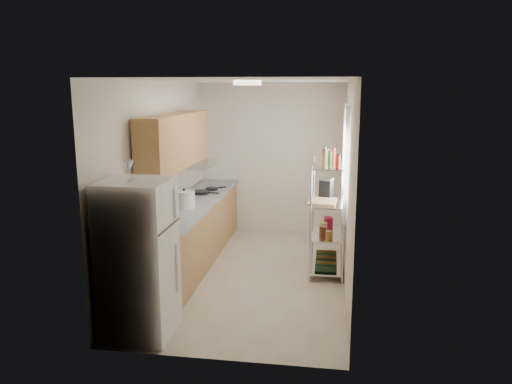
% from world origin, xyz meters
% --- Properties ---
extents(room, '(2.52, 4.42, 2.62)m').
position_xyz_m(room, '(0.00, 0.00, 1.30)').
color(room, '#B1A690').
rests_on(room, ground).
extents(counter_run, '(0.63, 3.51, 0.90)m').
position_xyz_m(counter_run, '(-0.92, 0.44, 0.45)').
color(counter_run, '#B67D4D').
rests_on(counter_run, ground).
extents(upper_cabinets, '(0.33, 2.20, 0.72)m').
position_xyz_m(upper_cabinets, '(-1.05, 0.10, 1.81)').
color(upper_cabinets, '#B67D4D').
rests_on(upper_cabinets, room).
extents(range_hood, '(0.50, 0.60, 0.12)m').
position_xyz_m(range_hood, '(-1.00, 0.90, 1.39)').
color(range_hood, '#B7BABC').
rests_on(range_hood, room).
extents(window, '(0.06, 1.00, 1.46)m').
position_xyz_m(window, '(1.23, 0.35, 1.55)').
color(window, white).
rests_on(window, room).
extents(bakers_rack, '(0.45, 0.90, 1.73)m').
position_xyz_m(bakers_rack, '(1.00, 0.30, 1.11)').
color(bakers_rack, silver).
rests_on(bakers_rack, ground).
extents(ceiling_dome, '(0.34, 0.34, 0.05)m').
position_xyz_m(ceiling_dome, '(0.00, -0.30, 2.57)').
color(ceiling_dome, white).
rests_on(ceiling_dome, room).
extents(refrigerator, '(0.67, 0.67, 1.62)m').
position_xyz_m(refrigerator, '(-0.87, -1.81, 0.81)').
color(refrigerator, silver).
rests_on(refrigerator, ground).
extents(wine_glass_a, '(0.07, 0.07, 0.20)m').
position_xyz_m(wine_glass_a, '(-0.91, -1.79, 1.72)').
color(wine_glass_a, silver).
rests_on(wine_glass_a, refrigerator).
extents(wine_glass_b, '(0.07, 0.07, 0.20)m').
position_xyz_m(wine_glass_b, '(-0.89, -1.89, 1.72)').
color(wine_glass_b, silver).
rests_on(wine_glass_b, refrigerator).
extents(rice_cooker, '(0.29, 0.29, 0.23)m').
position_xyz_m(rice_cooker, '(-0.94, 0.06, 1.02)').
color(rice_cooker, silver).
rests_on(rice_cooker, counter_run).
extents(frying_pan_large, '(0.29, 0.29, 0.05)m').
position_xyz_m(frying_pan_large, '(-0.95, 0.97, 0.92)').
color(frying_pan_large, black).
rests_on(frying_pan_large, counter_run).
extents(frying_pan_small, '(0.27, 0.27, 0.04)m').
position_xyz_m(frying_pan_small, '(-0.85, 1.28, 0.92)').
color(frying_pan_small, black).
rests_on(frying_pan_small, counter_run).
extents(cutting_board, '(0.39, 0.48, 0.03)m').
position_xyz_m(cutting_board, '(0.94, 0.16, 1.03)').
color(cutting_board, tan).
rests_on(cutting_board, bakers_rack).
extents(espresso_machine, '(0.20, 0.26, 0.27)m').
position_xyz_m(espresso_machine, '(0.98, 0.47, 1.15)').
color(espresso_machine, black).
rests_on(espresso_machine, bakers_rack).
extents(storage_bag, '(0.13, 0.16, 0.15)m').
position_xyz_m(storage_bag, '(1.02, 0.54, 0.64)').
color(storage_bag, '#AC1532').
rests_on(storage_bag, bakers_rack).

